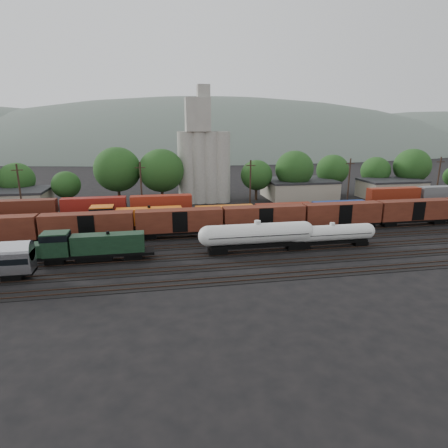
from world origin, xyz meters
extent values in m
plane|color=black|center=(0.00, 0.00, 0.00)|extent=(600.00, 600.00, 0.00)
cube|color=black|center=(0.00, -15.00, 0.04)|extent=(180.00, 3.20, 0.08)
cube|color=#382319|center=(0.00, -15.72, 0.12)|extent=(180.00, 0.08, 0.16)
cube|color=#382319|center=(0.00, -14.28, 0.12)|extent=(180.00, 0.08, 0.16)
cube|color=black|center=(0.00, -10.00, 0.04)|extent=(180.00, 3.20, 0.08)
cube|color=#382319|center=(0.00, -10.72, 0.12)|extent=(180.00, 0.08, 0.16)
cube|color=#382319|center=(0.00, -9.28, 0.12)|extent=(180.00, 0.08, 0.16)
cube|color=black|center=(0.00, -5.00, 0.04)|extent=(180.00, 3.20, 0.08)
cube|color=#382319|center=(0.00, -5.72, 0.12)|extent=(180.00, 0.08, 0.16)
cube|color=#382319|center=(0.00, -4.28, 0.12)|extent=(180.00, 0.08, 0.16)
cube|color=black|center=(0.00, 0.00, 0.04)|extent=(180.00, 3.20, 0.08)
cube|color=#382319|center=(0.00, -0.72, 0.12)|extent=(180.00, 0.08, 0.16)
cube|color=#382319|center=(0.00, 0.72, 0.12)|extent=(180.00, 0.08, 0.16)
cube|color=black|center=(0.00, 5.00, 0.04)|extent=(180.00, 3.20, 0.08)
cube|color=#382319|center=(0.00, 4.28, 0.12)|extent=(180.00, 0.08, 0.16)
cube|color=#382319|center=(0.00, 5.72, 0.12)|extent=(180.00, 0.08, 0.16)
cube|color=black|center=(0.00, 10.00, 0.04)|extent=(180.00, 3.20, 0.08)
cube|color=#382319|center=(0.00, 9.28, 0.12)|extent=(180.00, 0.08, 0.16)
cube|color=#382319|center=(0.00, 10.72, 0.12)|extent=(180.00, 0.08, 0.16)
cube|color=black|center=(0.00, 15.00, 0.04)|extent=(180.00, 3.20, 0.08)
cube|color=#382319|center=(0.00, 14.28, 0.12)|extent=(180.00, 0.08, 0.16)
cube|color=#382319|center=(0.00, 15.72, 0.12)|extent=(180.00, 0.08, 0.16)
cube|color=black|center=(-18.19, -5.00, 1.30)|extent=(17.01, 2.90, 0.40)
cube|color=black|center=(-18.19, -5.00, 0.85)|extent=(5.00, 2.20, 0.80)
cube|color=black|center=(-16.15, -5.00, 2.85)|extent=(10.21, 2.40, 2.70)
cube|color=black|center=(-23.30, -5.00, 3.15)|extent=(3.60, 2.90, 3.30)
cube|color=black|center=(-23.30, -5.00, 4.20)|extent=(3.70, 3.00, 0.90)
cube|color=black|center=(-25.68, -5.00, 2.40)|extent=(1.60, 2.40, 1.80)
cylinder|color=black|center=(-16.15, -5.00, 4.35)|extent=(0.50, 0.50, 0.50)
cube|color=black|center=(-23.64, -5.00, 0.65)|extent=(2.60, 2.00, 0.70)
cube|color=black|center=(-12.75, -5.00, 0.65)|extent=(2.60, 2.00, 0.70)
cylinder|color=silver|center=(6.20, -5.00, 3.09)|extent=(15.36, 3.16, 3.16)
sphere|color=silver|center=(-1.48, -5.00, 3.09)|extent=(3.16, 3.16, 3.16)
sphere|color=silver|center=(13.88, -5.00, 3.09)|extent=(3.16, 3.16, 3.16)
cylinder|color=silver|center=(6.20, -5.00, 4.89)|extent=(0.98, 0.98, 0.55)
cube|color=black|center=(6.20, -5.00, 3.09)|extent=(15.71, 3.32, 0.09)
cube|color=black|center=(6.20, -5.00, 1.35)|extent=(14.84, 2.40, 0.55)
cube|color=black|center=(-0.08, -5.00, 0.69)|extent=(2.84, 2.18, 0.76)
cube|color=black|center=(12.48, -5.00, 0.69)|extent=(2.84, 2.18, 0.76)
cylinder|color=silver|center=(18.71, -5.00, 2.54)|extent=(12.45, 2.56, 2.56)
sphere|color=silver|center=(12.48, -5.00, 2.54)|extent=(2.56, 2.56, 2.56)
sphere|color=silver|center=(24.93, -5.00, 2.54)|extent=(2.56, 2.56, 2.56)
cylinder|color=silver|center=(18.71, -5.00, 4.00)|extent=(0.80, 0.80, 0.44)
cube|color=black|center=(18.71, -5.00, 2.54)|extent=(12.73, 2.69, 0.07)
cube|color=black|center=(18.71, -5.00, 1.13)|extent=(12.03, 1.95, 0.44)
cube|color=black|center=(13.61, -5.00, 0.60)|extent=(2.30, 1.77, 0.62)
cube|color=black|center=(23.80, -5.00, 0.60)|extent=(2.30, 1.77, 0.62)
cube|color=black|center=(-27.59, -10.00, 0.61)|extent=(2.37, 1.83, 0.64)
cube|color=black|center=(-12.78, 10.00, 1.42)|extent=(19.93, 3.21, 0.44)
cube|color=black|center=(-12.78, 10.00, 0.92)|extent=(5.54, 2.44, 0.89)
cube|color=#D45E12|center=(-10.39, 10.00, 3.13)|extent=(11.96, 2.66, 2.99)
cube|color=#D45E12|center=(-18.76, 10.00, 3.47)|extent=(3.99, 3.21, 3.65)
cube|color=black|center=(-18.76, 10.00, 4.63)|extent=(4.10, 3.32, 1.00)
cube|color=#D45E12|center=(-21.55, 10.00, 2.64)|extent=(1.77, 2.66, 1.99)
cylinder|color=black|center=(-10.39, 10.00, 4.79)|extent=(0.55, 0.55, 0.55)
cube|color=black|center=(-19.16, 10.00, 0.70)|extent=(2.88, 2.21, 0.77)
cube|color=black|center=(-6.40, 10.00, 0.70)|extent=(2.88, 2.21, 0.77)
cube|color=black|center=(-20.57, 5.00, 1.20)|extent=(15.00, 2.60, 0.40)
cube|color=#501F13|center=(-20.57, 5.00, 3.30)|extent=(15.00, 2.90, 3.80)
cube|color=black|center=(-5.17, 5.00, 1.20)|extent=(15.00, 2.60, 0.40)
cube|color=#501F13|center=(-5.17, 5.00, 3.30)|extent=(15.00, 2.90, 3.80)
cube|color=black|center=(10.23, 5.00, 1.20)|extent=(15.00, 2.60, 0.40)
cube|color=#501F13|center=(10.23, 5.00, 3.30)|extent=(15.00, 2.90, 3.80)
cube|color=black|center=(25.63, 5.00, 1.20)|extent=(15.00, 2.60, 0.40)
cube|color=#501F13|center=(25.63, 5.00, 3.30)|extent=(15.00, 2.90, 3.80)
cube|color=black|center=(41.03, 5.00, 1.20)|extent=(15.00, 2.60, 0.40)
cube|color=#501F13|center=(41.03, 5.00, 3.30)|extent=(15.00, 2.90, 3.80)
cube|color=black|center=(0.00, 15.00, 0.50)|extent=(160.00, 2.60, 0.60)
cube|color=beige|center=(-33.62, 15.00, 2.10)|extent=(12.00, 2.40, 2.60)
cube|color=#4B1C11|center=(-33.62, 15.00, 4.70)|extent=(12.00, 2.40, 2.60)
cube|color=#4D4F52|center=(-20.82, 15.00, 2.10)|extent=(12.00, 2.40, 2.60)
cube|color=maroon|center=(-20.82, 15.00, 4.70)|extent=(12.00, 2.40, 2.60)
cube|color=#511D12|center=(-8.02, 15.00, 2.10)|extent=(12.00, 2.40, 2.60)
cube|color=maroon|center=(-8.02, 15.00, 4.70)|extent=(12.00, 2.40, 2.60)
cube|color=#CE6115|center=(4.78, 15.00, 2.10)|extent=(12.00, 2.40, 2.60)
cube|color=maroon|center=(17.58, 15.00, 2.10)|extent=(12.00, 2.40, 2.60)
cube|color=navy|center=(30.38, 15.00, 2.10)|extent=(12.00, 2.40, 2.60)
cube|color=maroon|center=(43.18, 15.00, 2.10)|extent=(12.00, 2.40, 2.60)
cube|color=maroon|center=(43.18, 15.00, 4.70)|extent=(12.00, 2.40, 2.60)
cube|color=#5B5D60|center=(55.98, 15.00, 2.10)|extent=(12.00, 2.40, 2.60)
cube|color=#595C5F|center=(55.98, 15.00, 4.70)|extent=(12.00, 2.40, 2.60)
cylinder|color=#9E9B91|center=(-1.00, 36.00, 9.00)|extent=(4.40, 4.40, 18.00)
cylinder|color=#9E9B91|center=(2.00, 36.00, 9.00)|extent=(4.40, 4.40, 18.00)
cylinder|color=#9E9B91|center=(5.00, 36.00, 9.00)|extent=(4.40, 4.40, 18.00)
cylinder|color=#9E9B91|center=(8.00, 36.00, 9.00)|extent=(4.40, 4.40, 18.00)
cube|color=#9E9B91|center=(2.00, 36.00, 22.00)|extent=(6.00, 5.00, 8.00)
cube|color=#9E9B91|center=(3.50, 36.00, 27.00)|extent=(3.00, 3.00, 4.00)
cube|color=#9E937F|center=(30.00, 38.00, 2.30)|extent=(18.00, 14.00, 4.60)
cube|color=#232326|center=(30.00, 38.00, 4.85)|extent=(18.36, 14.28, 0.50)
cube|color=#9E937F|center=(55.00, 33.00, 2.30)|extent=(16.00, 10.00, 4.60)
cube|color=#232326|center=(55.00, 33.00, 4.85)|extent=(16.32, 10.20, 0.50)
cylinder|color=black|center=(-42.25, 39.93, 1.54)|extent=(0.70, 0.70, 3.08)
ellipsoid|color=#224A1B|center=(-42.25, 39.93, 6.72)|extent=(8.37, 8.37, 7.93)
cylinder|color=black|center=(-30.27, 36.52, 1.26)|extent=(0.70, 0.70, 2.53)
ellipsoid|color=#224A1B|center=(-30.27, 36.52, 5.50)|extent=(6.86, 6.86, 6.50)
cylinder|color=black|center=(-17.90, 35.38, 2.09)|extent=(0.70, 0.70, 4.17)
ellipsoid|color=#224A1B|center=(-17.90, 35.38, 9.09)|extent=(11.33, 11.33, 10.73)
cylinder|color=black|center=(-7.42, 33.42, 2.02)|extent=(0.70, 0.70, 4.05)
ellipsoid|color=#224A1B|center=(-7.42, 33.42, 8.81)|extent=(10.98, 10.98, 10.40)
cylinder|color=black|center=(4.82, 43.28, 1.81)|extent=(0.70, 0.70, 3.61)
ellipsoid|color=#224A1B|center=(4.82, 43.28, 7.87)|extent=(9.81, 9.81, 9.29)
cylinder|color=black|center=(17.48, 36.70, 1.54)|extent=(0.70, 0.70, 3.08)
ellipsoid|color=#224A1B|center=(17.48, 36.70, 6.72)|extent=(8.37, 8.37, 7.93)
cylinder|color=black|center=(27.85, 36.32, 1.88)|extent=(0.70, 0.70, 3.75)
ellipsoid|color=#224A1B|center=(27.85, 36.32, 8.18)|extent=(10.19, 10.19, 9.66)
cylinder|color=black|center=(40.70, 40.04, 1.66)|extent=(0.70, 0.70, 3.33)
ellipsoid|color=#224A1B|center=(40.70, 40.04, 7.25)|extent=(9.03, 9.03, 8.56)
cylinder|color=black|center=(54.26, 40.10, 1.54)|extent=(0.70, 0.70, 3.08)
ellipsoid|color=#224A1B|center=(54.26, 40.10, 6.71)|extent=(8.37, 8.37, 7.93)
cylinder|color=black|center=(63.69, 37.05, 1.89)|extent=(0.70, 0.70, 3.77)
ellipsoid|color=#224A1B|center=(63.69, 37.05, 8.21)|extent=(10.23, 10.23, 9.69)
cylinder|color=black|center=(-36.00, 22.00, 6.00)|extent=(0.36, 0.36, 12.00)
cube|color=black|center=(-36.00, 22.00, 10.80)|extent=(2.20, 0.18, 0.18)
cylinder|color=black|center=(-12.00, 22.00, 6.00)|extent=(0.36, 0.36, 12.00)
cube|color=black|center=(-12.00, 22.00, 10.80)|extent=(2.20, 0.18, 0.18)
cylinder|color=black|center=(12.00, 22.00, 6.00)|extent=(0.36, 0.36, 12.00)
cube|color=black|center=(12.00, 22.00, 10.80)|extent=(2.20, 0.18, 0.18)
cylinder|color=black|center=(36.00, 22.00, 6.00)|extent=(0.36, 0.36, 12.00)
cube|color=black|center=(36.00, 22.00, 10.80)|extent=(2.20, 0.18, 0.18)
cylinder|color=black|center=(60.00, 22.00, 6.00)|extent=(0.36, 0.36, 12.00)
cube|color=black|center=(60.00, 22.00, 10.80)|extent=(2.20, 0.18, 0.18)
ellipsoid|color=#59665B|center=(40.00, 260.00, -22.75)|extent=(520.00, 286.00, 130.00)
ellipsoid|color=#59665B|center=(260.00, 260.00, -17.50)|extent=(400.00, 220.00, 100.00)
camera|label=1|loc=(-9.16, -59.02, 19.29)|focal=30.00mm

